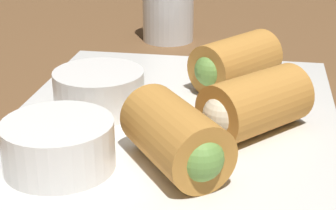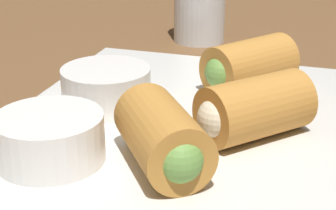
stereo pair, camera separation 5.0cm
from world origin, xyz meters
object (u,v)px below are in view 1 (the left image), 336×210
at_px(dipping_bowl_near, 99,89).
at_px(drinking_glass, 168,2).
at_px(dipping_bowl_far, 58,143).
at_px(serving_plate, 168,136).

xyz_separation_m(dipping_bowl_near, drinking_glass, (0.25, -0.01, 0.01)).
xyz_separation_m(dipping_bowl_far, drinking_glass, (0.35, -0.01, 0.01)).
bearing_deg(dipping_bowl_far, dipping_bowl_near, 0.79).
relative_size(dipping_bowl_near, dipping_bowl_far, 1.00).
bearing_deg(drinking_glass, serving_plate, -170.34).
distance_m(serving_plate, drinking_glass, 0.29).
bearing_deg(drinking_glass, dipping_bowl_far, 178.30).
xyz_separation_m(dipping_bowl_near, dipping_bowl_far, (-0.10, -0.00, 0.00)).
xyz_separation_m(serving_plate, dipping_bowl_near, (0.02, 0.06, 0.02)).
bearing_deg(dipping_bowl_near, drinking_glass, -2.65).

